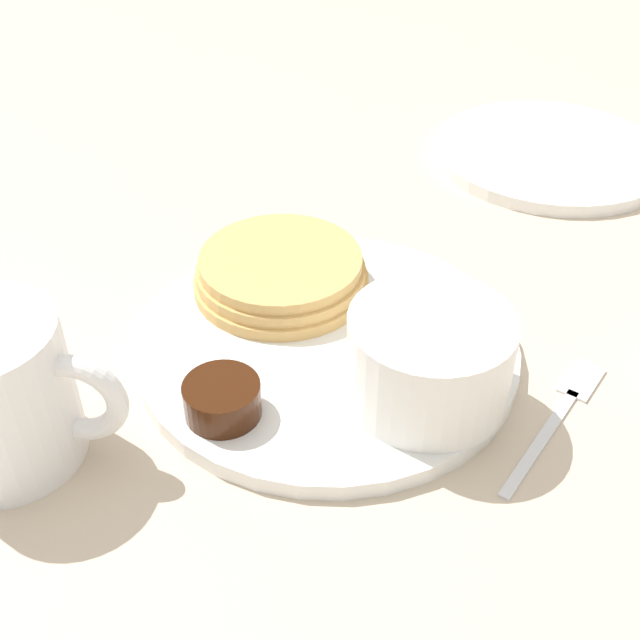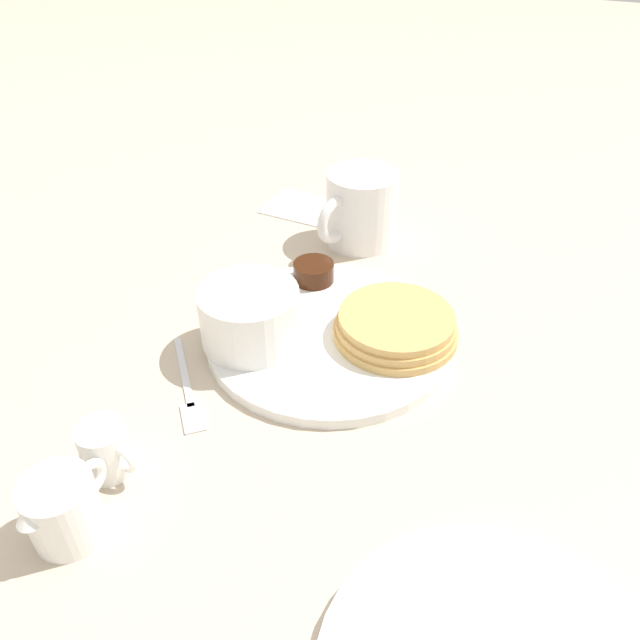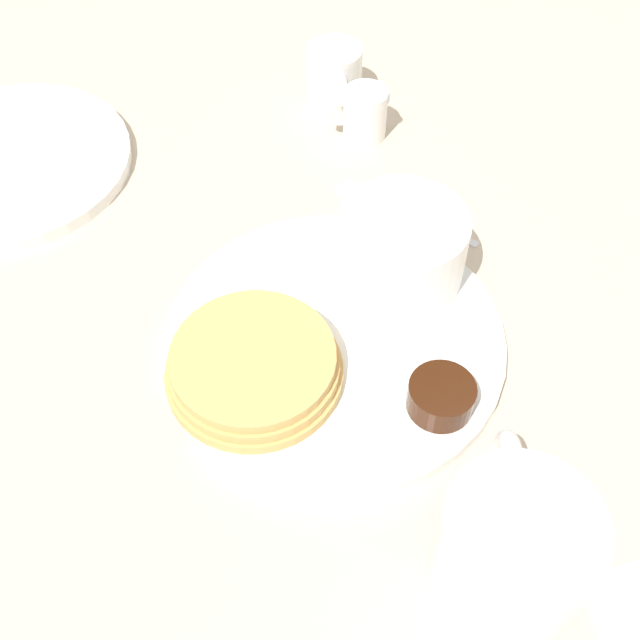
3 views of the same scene
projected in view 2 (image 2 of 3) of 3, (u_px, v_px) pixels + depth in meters
ground_plane at (329, 339)px, 0.66m from camera, size 4.00×4.00×0.00m
plate at (329, 335)px, 0.65m from camera, size 0.26×0.26×0.01m
pancake_stack at (396, 326)px, 0.63m from camera, size 0.13×0.13×0.03m
bowl at (249, 314)px, 0.62m from camera, size 0.10×0.10×0.06m
syrup_cup at (314, 272)px, 0.72m from camera, size 0.05×0.05×0.02m
butter_ramekin at (234, 319)px, 0.64m from camera, size 0.04×0.04×0.04m
coffee_mug at (360, 209)px, 0.79m from camera, size 0.09×0.12×0.09m
creamer_pitcher_near at (106, 449)px, 0.51m from camera, size 0.06×0.04×0.05m
creamer_pitcher_far at (63, 509)px, 0.46m from camera, size 0.05×0.08×0.06m
fork at (188, 393)px, 0.59m from camera, size 0.10×0.11×0.00m
napkin at (305, 207)px, 0.89m from camera, size 0.12×0.09×0.00m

